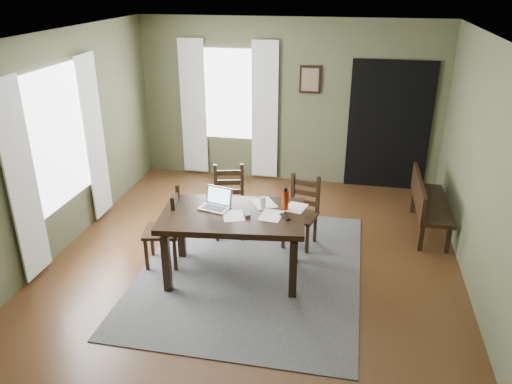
% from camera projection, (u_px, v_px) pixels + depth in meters
% --- Properties ---
extents(ground, '(5.00, 6.00, 0.01)m').
position_uv_depth(ground, '(251.00, 270.00, 6.07)').
color(ground, '#492C16').
extents(room_shell, '(5.02, 6.02, 2.71)m').
position_uv_depth(room_shell, '(251.00, 126.00, 5.35)').
color(room_shell, '#4E5336').
rests_on(room_shell, ground).
extents(rug, '(2.60, 3.20, 0.01)m').
position_uv_depth(rug, '(251.00, 269.00, 6.07)').
color(rug, '#464646').
rests_on(rug, ground).
extents(dining_table, '(1.72, 1.15, 0.81)m').
position_uv_depth(dining_table, '(233.00, 221.00, 5.67)').
color(dining_table, black).
rests_on(dining_table, rug).
extents(chair_end, '(0.50, 0.49, 0.96)m').
position_uv_depth(chair_end, '(166.00, 229.00, 6.01)').
color(chair_end, black).
rests_on(chair_end, rug).
extents(chair_back_left, '(0.51, 0.51, 0.95)m').
position_uv_depth(chair_back_left, '(229.00, 202.00, 6.73)').
color(chair_back_left, black).
rests_on(chair_back_left, rug).
extents(chair_back_right, '(0.48, 0.48, 0.92)m').
position_uv_depth(chair_back_right, '(301.00, 213.00, 6.47)').
color(chair_back_right, black).
rests_on(chair_back_right, rug).
extents(bench, '(0.44, 1.36, 0.76)m').
position_uv_depth(bench, '(427.00, 201.00, 6.81)').
color(bench, black).
rests_on(bench, ground).
extents(laptop, '(0.39, 0.34, 0.23)m').
position_uv_depth(laptop, '(216.00, 202.00, 5.76)').
color(laptop, '#B7B7BC').
rests_on(laptop, dining_table).
extents(computer_mouse, '(0.09, 0.11, 0.03)m').
position_uv_depth(computer_mouse, '(247.00, 215.00, 5.56)').
color(computer_mouse, '#3F3F42').
rests_on(computer_mouse, dining_table).
extents(tv_remote, '(0.14, 0.16, 0.02)m').
position_uv_depth(tv_remote, '(285.00, 217.00, 5.53)').
color(tv_remote, black).
rests_on(tv_remote, dining_table).
extents(drinking_glass, '(0.07, 0.07, 0.14)m').
position_uv_depth(drinking_glass, '(263.00, 202.00, 5.73)').
color(drinking_glass, silver).
rests_on(drinking_glass, dining_table).
extents(water_bottle, '(0.08, 0.08, 0.27)m').
position_uv_depth(water_bottle, '(285.00, 200.00, 5.67)').
color(water_bottle, '#A8280C').
rests_on(water_bottle, dining_table).
extents(paper_b, '(0.27, 0.33, 0.00)m').
position_uv_depth(paper_b, '(271.00, 215.00, 5.57)').
color(paper_b, white).
rests_on(paper_b, dining_table).
extents(paper_c, '(0.37, 0.40, 0.00)m').
position_uv_depth(paper_c, '(264.00, 203.00, 5.87)').
color(paper_c, white).
rests_on(paper_c, dining_table).
extents(paper_d, '(0.27, 0.32, 0.00)m').
position_uv_depth(paper_d, '(296.00, 208.00, 5.76)').
color(paper_d, white).
rests_on(paper_d, dining_table).
extents(paper_e, '(0.31, 0.35, 0.00)m').
position_uv_depth(paper_e, '(233.00, 216.00, 5.57)').
color(paper_e, white).
rests_on(paper_e, dining_table).
extents(window_left, '(0.01, 1.30, 1.70)m').
position_uv_depth(window_left, '(57.00, 138.00, 6.11)').
color(window_left, white).
rests_on(window_left, ground).
extents(window_back, '(1.00, 0.01, 1.50)m').
position_uv_depth(window_back, '(229.00, 94.00, 8.34)').
color(window_back, white).
rests_on(window_back, ground).
extents(curtain_left_near, '(0.03, 0.48, 2.30)m').
position_uv_depth(curtain_left_near, '(22.00, 182.00, 5.47)').
color(curtain_left_near, silver).
rests_on(curtain_left_near, ground).
extents(curtain_left_far, '(0.03, 0.48, 2.30)m').
position_uv_depth(curtain_left_far, '(95.00, 138.00, 6.94)').
color(curtain_left_far, silver).
rests_on(curtain_left_far, ground).
extents(curtain_back_left, '(0.44, 0.03, 2.30)m').
position_uv_depth(curtain_back_left, '(193.00, 108.00, 8.52)').
color(curtain_back_left, silver).
rests_on(curtain_back_left, ground).
extents(curtain_back_right, '(0.44, 0.03, 2.30)m').
position_uv_depth(curtain_back_right, '(265.00, 111.00, 8.30)').
color(curtain_back_right, silver).
rests_on(curtain_back_right, ground).
extents(framed_picture, '(0.34, 0.03, 0.44)m').
position_uv_depth(framed_picture, '(310.00, 80.00, 7.97)').
color(framed_picture, black).
rests_on(framed_picture, ground).
extents(doorway_back, '(1.30, 0.03, 2.10)m').
position_uv_depth(doorway_back, '(389.00, 126.00, 8.02)').
color(doorway_back, black).
rests_on(doorway_back, ground).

